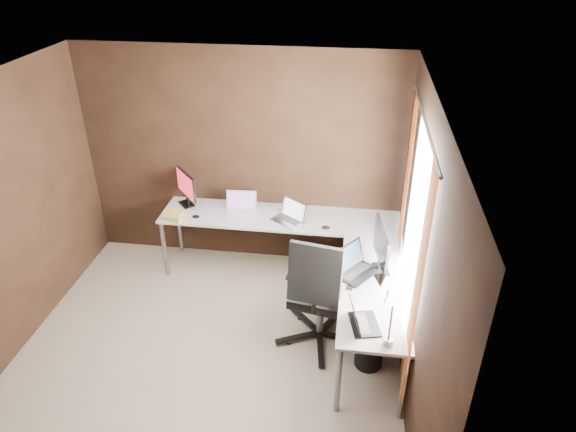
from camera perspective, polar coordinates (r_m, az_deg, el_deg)
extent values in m
cube|color=tan|center=(5.06, -9.05, -15.41)|extent=(3.60, 3.60, 0.00)
cube|color=white|center=(3.74, -12.13, 12.72)|extent=(3.60, 3.60, 0.00)
cube|color=black|center=(5.80, -5.17, 6.22)|extent=(3.60, 0.00, 2.50)
cube|color=black|center=(4.12, 14.33, -5.33)|extent=(0.00, 3.60, 2.50)
cube|color=white|center=(4.31, 14.13, -0.48)|extent=(0.00, 1.00, 1.30)
cube|color=#CC5018|center=(3.82, 14.03, -8.51)|extent=(0.01, 0.35, 2.00)
cube|color=#CC5018|center=(5.03, 12.79, 1.71)|extent=(0.01, 0.35, 2.00)
cylinder|color=slate|center=(3.96, 15.06, 9.97)|extent=(0.02, 1.90, 0.02)
cube|color=white|center=(5.69, -0.91, -0.17)|extent=(2.65, 0.60, 0.03)
cube|color=white|center=(4.71, 9.50, -7.83)|extent=(0.60, 1.65, 0.03)
cylinder|color=slate|center=(5.98, -13.56, -3.58)|extent=(0.05, 0.05, 0.70)
cylinder|color=slate|center=(6.39, -11.99, -1.05)|extent=(0.05, 0.05, 0.70)
cylinder|color=slate|center=(4.37, 5.59, -17.70)|extent=(0.05, 0.05, 0.70)
cylinder|color=slate|center=(4.40, 12.71, -18.06)|extent=(0.05, 0.05, 0.70)
cylinder|color=slate|center=(6.07, 11.59, -2.77)|extent=(0.05, 0.05, 0.70)
cube|color=white|center=(5.58, 8.38, -6.33)|extent=(0.42, 0.50, 0.60)
cube|color=black|center=(6.03, -11.19, 1.32)|extent=(0.23, 0.24, 0.01)
cube|color=black|center=(6.01, -11.07, 1.82)|extent=(0.05, 0.05, 0.09)
cube|color=black|center=(5.93, -11.25, 3.48)|extent=(0.32, 0.37, 0.30)
cube|color=red|center=(5.92, -11.38, 3.44)|extent=(0.28, 0.33, 0.27)
cube|color=black|center=(4.91, 10.25, -5.84)|extent=(0.17, 0.23, 0.01)
cube|color=black|center=(4.87, 10.08, -5.32)|extent=(0.04, 0.05, 0.10)
cube|color=black|center=(4.75, 10.31, -3.12)|extent=(0.11, 0.56, 0.35)
cube|color=#1137C4|center=(4.75, 10.49, -3.12)|extent=(0.09, 0.52, 0.32)
cube|color=white|center=(5.76, -5.29, 0.38)|extent=(0.35, 0.26, 0.02)
cube|color=white|center=(5.79, -5.20, 1.79)|extent=(0.34, 0.08, 0.21)
cube|color=#8965A5|center=(5.78, -5.21, 1.77)|extent=(0.30, 0.07, 0.18)
cube|color=silver|center=(5.58, -0.01, -0.57)|extent=(0.41, 0.39, 0.02)
cube|color=silver|center=(5.58, 0.64, 0.76)|extent=(0.31, 0.25, 0.21)
cube|color=white|center=(5.57, 0.60, 0.73)|extent=(0.27, 0.22, 0.18)
cube|color=black|center=(4.83, 7.64, -6.26)|extent=(0.45, 0.48, 0.02)
cube|color=black|center=(4.80, 6.75, -4.52)|extent=(0.29, 0.36, 0.24)
cube|color=#1B2A37|center=(4.80, 6.81, -4.55)|extent=(0.25, 0.31, 0.21)
cube|color=black|center=(4.28, 8.48, -11.80)|extent=(0.28, 0.35, 0.02)
cube|color=black|center=(4.20, 7.46, -10.83)|extent=(0.13, 0.32, 0.19)
cube|color=#AB426D|center=(4.20, 7.54, -10.82)|extent=(0.11, 0.28, 0.17)
cube|color=tan|center=(5.78, -12.60, -0.14)|extent=(0.25, 0.22, 0.02)
cube|color=#C2CA3D|center=(5.77, -12.62, 0.04)|extent=(0.23, 0.19, 0.02)
cube|color=beige|center=(5.76, -12.64, 0.20)|extent=(0.23, 0.18, 0.02)
cube|color=#C2CA3D|center=(5.76, -12.66, 0.32)|extent=(0.20, 0.15, 0.01)
ellipsoid|color=black|center=(5.74, -10.20, -0.05)|extent=(0.10, 0.08, 0.03)
ellipsoid|color=black|center=(5.45, 4.23, -1.28)|extent=(0.11, 0.09, 0.04)
cylinder|color=slate|center=(4.13, 11.06, -13.53)|extent=(0.08, 0.08, 0.06)
cylinder|color=slate|center=(4.01, 11.32, -11.56)|extent=(0.02, 0.02, 0.32)
cylinder|color=slate|center=(3.89, 10.88, -8.80)|extent=(0.02, 0.17, 0.24)
cone|color=slate|center=(3.89, 10.23, -7.20)|extent=(0.10, 0.13, 0.13)
cylinder|color=slate|center=(5.04, 3.59, -10.82)|extent=(0.07, 0.07, 0.43)
cube|color=black|center=(4.88, 3.68, -8.62)|extent=(0.60, 0.60, 0.09)
cube|color=black|center=(4.45, 3.00, -6.54)|extent=(0.49, 0.22, 0.56)
cylinder|color=black|center=(4.91, 8.96, -14.71)|extent=(0.26, 0.26, 0.29)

